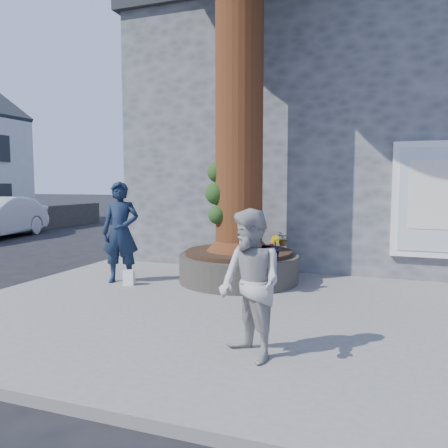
% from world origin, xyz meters
% --- Properties ---
extents(ground, '(120.00, 120.00, 0.00)m').
position_xyz_m(ground, '(0.00, 0.00, 0.00)').
color(ground, black).
rests_on(ground, ground).
extents(pavement, '(9.00, 8.00, 0.12)m').
position_xyz_m(pavement, '(1.50, 1.00, 0.06)').
color(pavement, slate).
rests_on(pavement, ground).
extents(yellow_line, '(0.10, 30.00, 0.01)m').
position_xyz_m(yellow_line, '(-3.05, 1.00, 0.00)').
color(yellow_line, yellow).
rests_on(yellow_line, ground).
extents(stone_shop, '(10.30, 8.30, 6.30)m').
position_xyz_m(stone_shop, '(2.50, 7.20, 3.16)').
color(stone_shop, '#505356').
rests_on(stone_shop, ground).
extents(planter, '(2.30, 2.30, 0.60)m').
position_xyz_m(planter, '(0.80, 2.00, 0.41)').
color(planter, black).
rests_on(planter, pavement).
extents(man, '(0.80, 0.63, 1.93)m').
position_xyz_m(man, '(-1.28, 1.14, 1.08)').
color(man, '#121E34').
rests_on(man, pavement).
extents(woman, '(1.00, 0.98, 1.63)m').
position_xyz_m(woman, '(2.07, -1.54, 0.93)').
color(woman, '#AAA8A3').
rests_on(woman, pavement).
extents(shopping_bag, '(0.22, 0.16, 0.28)m').
position_xyz_m(shopping_bag, '(-1.02, 0.98, 0.26)').
color(shopping_bag, white).
rests_on(shopping_bag, pavement).
extents(plant_a, '(0.24, 0.23, 0.38)m').
position_xyz_m(plant_a, '(0.44, 2.85, 0.91)').
color(plant_a, gray).
rests_on(plant_a, planter).
extents(plant_b, '(0.30, 0.30, 0.39)m').
position_xyz_m(plant_b, '(1.65, 1.35, 0.92)').
color(plant_b, gray).
rests_on(plant_b, planter).
extents(plant_c, '(0.21, 0.21, 0.29)m').
position_xyz_m(plant_c, '(1.65, 1.15, 0.87)').
color(plant_c, gray).
rests_on(plant_c, planter).
extents(plant_d, '(0.35, 0.36, 0.30)m').
position_xyz_m(plant_d, '(1.49, 2.85, 0.87)').
color(plant_d, gray).
rests_on(plant_d, planter).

